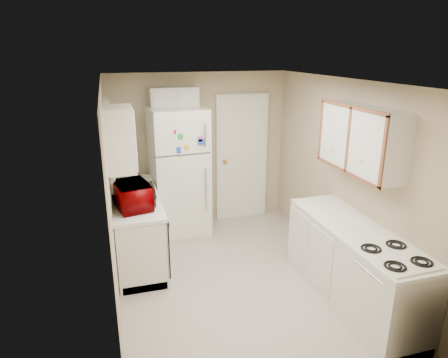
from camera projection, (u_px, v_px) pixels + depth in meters
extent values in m
plane|color=beige|center=(235.00, 279.00, 4.97)|extent=(3.80, 3.80, 0.00)
plane|color=white|center=(237.00, 81.00, 4.23)|extent=(3.80, 3.80, 0.00)
plane|color=tan|center=(110.00, 200.00, 4.23)|extent=(3.80, 3.80, 0.00)
plane|color=tan|center=(343.00, 177.00, 4.97)|extent=(3.80, 3.80, 0.00)
plane|color=tan|center=(199.00, 150.00, 6.33)|extent=(2.80, 2.80, 0.00)
plane|color=tan|center=(317.00, 272.00, 2.86)|extent=(2.80, 2.80, 0.00)
cube|color=silver|center=(137.00, 227.00, 5.36)|extent=(0.60, 1.80, 0.90)
cube|color=black|center=(165.00, 241.00, 4.88)|extent=(0.03, 0.58, 0.72)
cube|color=gray|center=(134.00, 194.00, 5.37)|extent=(0.54, 0.74, 0.16)
imported|color=#7C0002|center=(132.00, 196.00, 4.77)|extent=(0.61, 0.42, 0.37)
imported|color=white|center=(128.00, 177.00, 5.62)|extent=(0.09, 0.09, 0.19)
cube|color=silver|center=(109.00, 142.00, 5.07)|extent=(0.10, 0.98, 1.08)
cube|color=silver|center=(120.00, 139.00, 4.28)|extent=(0.30, 0.45, 0.70)
cube|color=white|center=(179.00, 172.00, 5.99)|extent=(0.85, 0.82, 1.93)
cube|color=silver|center=(174.00, 101.00, 5.84)|extent=(0.70, 0.30, 0.40)
cube|color=white|center=(242.00, 158.00, 6.54)|extent=(0.86, 0.06, 2.08)
cube|color=silver|center=(353.00, 266.00, 4.39)|extent=(0.60, 2.00, 0.90)
cube|color=white|center=(388.00, 304.00, 3.83)|extent=(0.54, 0.65, 0.78)
cube|color=silver|center=(361.00, 139.00, 4.29)|extent=(0.30, 1.20, 0.70)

